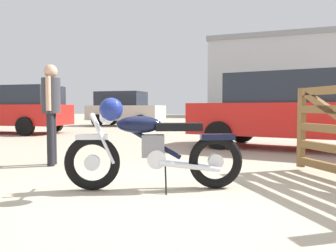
# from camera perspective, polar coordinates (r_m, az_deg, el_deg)

# --- Properties ---
(ground_plane) EXTENTS (80.00, 80.00, 0.00)m
(ground_plane) POSITION_cam_1_polar(r_m,az_deg,el_deg) (3.87, -0.91, -11.22)
(ground_plane) COLOR tan
(vintage_motorcycle) EXTENTS (1.93, 1.08, 1.07)m
(vintage_motorcycle) POSITION_cam_1_polar(r_m,az_deg,el_deg) (3.99, -3.00, -3.60)
(vintage_motorcycle) COLOR black
(vintage_motorcycle) RESTS_ON ground_plane
(bystander) EXTENTS (0.30, 0.42, 1.66)m
(bystander) POSITION_cam_1_polar(r_m,az_deg,el_deg) (5.99, -18.78, 3.52)
(bystander) COLOR black
(bystander) RESTS_ON ground_plane
(red_hatchback_near) EXTENTS (4.90, 2.47, 1.74)m
(red_hatchback_near) POSITION_cam_1_polar(r_m,az_deg,el_deg) (8.37, 20.99, 2.77)
(red_hatchback_near) COLOR black
(red_hatchback_near) RESTS_ON ground_plane
(silver_sedan_mid) EXTENTS (3.97, 1.97, 1.78)m
(silver_sedan_mid) POSITION_cam_1_polar(r_m,az_deg,el_deg) (18.10, -7.29, 2.94)
(silver_sedan_mid) COLOR black
(silver_sedan_mid) RESTS_ON ground_plane
(white_estate_far) EXTENTS (4.87, 2.37, 1.74)m
(white_estate_far) POSITION_cam_1_polar(r_m,az_deg,el_deg) (14.16, -24.95, 2.74)
(white_estate_far) COLOR black
(white_estate_far) RESTS_ON ground_plane
(blue_hatchback_right) EXTENTS (4.04, 2.10, 1.78)m
(blue_hatchback_right) POSITION_cam_1_polar(r_m,az_deg,el_deg) (18.17, 15.36, 2.85)
(blue_hatchback_right) COLOR black
(blue_hatchback_right) RESTS_ON ground_plane
(industrial_building) EXTENTS (17.92, 11.67, 8.17)m
(industrial_building) POSITION_cam_1_polar(r_m,az_deg,el_deg) (40.04, 21.00, 7.38)
(industrial_building) COLOR #B2B2B7
(industrial_building) RESTS_ON ground_plane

